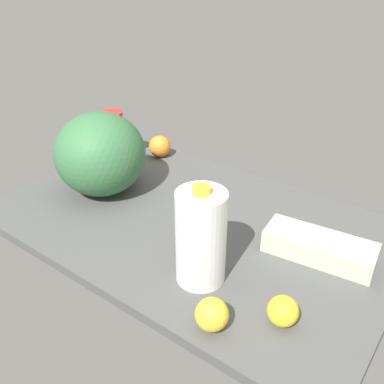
{
  "coord_description": "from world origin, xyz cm",
  "views": [
    {
      "loc": [
        65.48,
        -88.18,
        76.31
      ],
      "look_at": [
        0.0,
        0.0,
        13.0
      ],
      "focal_mm": 40.0,
      "sensor_mm": 36.0,
      "label": 1
    }
  ],
  "objects_px": {
    "egg_carton": "(319,247)",
    "lemon_by_jug": "(212,314)",
    "milk_jug": "(201,237)",
    "watermelon": "(100,154)",
    "lemon_loose": "(283,311)",
    "tumbler_cup": "(113,137)",
    "orange_beside_bowl": "(160,146)"
  },
  "relations": [
    {
      "from": "watermelon",
      "to": "tumbler_cup",
      "type": "xyz_separation_m",
      "value": [
        -0.14,
        0.19,
        -0.04
      ]
    },
    {
      "from": "orange_beside_bowl",
      "to": "lemon_loose",
      "type": "distance_m",
      "value": 0.94
    },
    {
      "from": "tumbler_cup",
      "to": "lemon_by_jug",
      "type": "xyz_separation_m",
      "value": [
        0.78,
        -0.47,
        -0.06
      ]
    },
    {
      "from": "watermelon",
      "to": "orange_beside_bowl",
      "type": "xyz_separation_m",
      "value": [
        -0.03,
        0.33,
        -0.1
      ]
    },
    {
      "from": "orange_beside_bowl",
      "to": "lemon_by_jug",
      "type": "xyz_separation_m",
      "value": [
        0.67,
        -0.61,
        -0.01
      ]
    },
    {
      "from": "watermelon",
      "to": "egg_carton",
      "type": "height_order",
      "value": "watermelon"
    },
    {
      "from": "egg_carton",
      "to": "lemon_by_jug",
      "type": "relative_size",
      "value": 3.84
    },
    {
      "from": "watermelon",
      "to": "lemon_loose",
      "type": "bearing_deg",
      "value": -13.31
    },
    {
      "from": "milk_jug",
      "to": "orange_beside_bowl",
      "type": "bearing_deg",
      "value": 138.29
    },
    {
      "from": "milk_jug",
      "to": "egg_carton",
      "type": "distance_m",
      "value": 0.34
    },
    {
      "from": "milk_jug",
      "to": "lemon_loose",
      "type": "height_order",
      "value": "milk_jug"
    },
    {
      "from": "watermelon",
      "to": "tumbler_cup",
      "type": "height_order",
      "value": "watermelon"
    },
    {
      "from": "lemon_loose",
      "to": "orange_beside_bowl",
      "type": "bearing_deg",
      "value": 147.16
    },
    {
      "from": "tumbler_cup",
      "to": "lemon_loose",
      "type": "xyz_separation_m",
      "value": [
        0.9,
        -0.37,
        -0.06
      ]
    },
    {
      "from": "watermelon",
      "to": "lemon_loose",
      "type": "distance_m",
      "value": 0.79
    },
    {
      "from": "milk_jug",
      "to": "watermelon",
      "type": "bearing_deg",
      "value": 162.67
    },
    {
      "from": "egg_carton",
      "to": "lemon_loose",
      "type": "relative_size",
      "value": 4.11
    },
    {
      "from": "milk_jug",
      "to": "watermelon",
      "type": "distance_m",
      "value": 0.55
    },
    {
      "from": "orange_beside_bowl",
      "to": "lemon_by_jug",
      "type": "distance_m",
      "value": 0.91
    },
    {
      "from": "watermelon",
      "to": "orange_beside_bowl",
      "type": "distance_m",
      "value": 0.34
    },
    {
      "from": "egg_carton",
      "to": "lemon_by_jug",
      "type": "height_order",
      "value": "lemon_by_jug"
    },
    {
      "from": "lemon_by_jug",
      "to": "milk_jug",
      "type": "bearing_deg",
      "value": 134.14
    },
    {
      "from": "tumbler_cup",
      "to": "egg_carton",
      "type": "bearing_deg",
      "value": -6.42
    },
    {
      "from": "egg_carton",
      "to": "lemon_loose",
      "type": "height_order",
      "value": "lemon_loose"
    },
    {
      "from": "watermelon",
      "to": "egg_carton",
      "type": "relative_size",
      "value": 1.03
    },
    {
      "from": "orange_beside_bowl",
      "to": "lemon_by_jug",
      "type": "relative_size",
      "value": 1.13
    },
    {
      "from": "egg_carton",
      "to": "lemon_loose",
      "type": "distance_m",
      "value": 0.27
    },
    {
      "from": "milk_jug",
      "to": "lemon_loose",
      "type": "bearing_deg",
      "value": -3.87
    },
    {
      "from": "milk_jug",
      "to": "lemon_by_jug",
      "type": "distance_m",
      "value": 0.19
    },
    {
      "from": "milk_jug",
      "to": "egg_carton",
      "type": "bearing_deg",
      "value": 50.94
    },
    {
      "from": "lemon_by_jug",
      "to": "watermelon",
      "type": "bearing_deg",
      "value": 156.16
    },
    {
      "from": "watermelon",
      "to": "orange_beside_bowl",
      "type": "bearing_deg",
      "value": 94.57
    }
  ]
}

